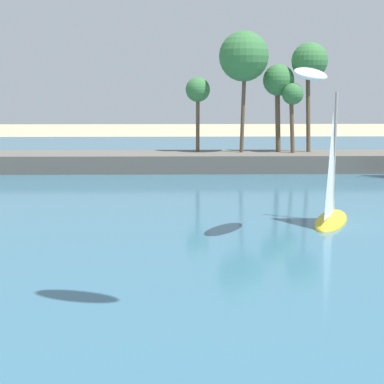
# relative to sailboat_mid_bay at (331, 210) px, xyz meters

# --- Properties ---
(sea) EXTENTS (220.00, 88.02, 0.06)m
(sea) POSITION_rel_sailboat_mid_bay_xyz_m (-11.76, 20.03, -0.81)
(sea) COLOR #386B84
(sea) RESTS_ON ground
(palm_headland) EXTENTS (106.62, 6.00, 13.74)m
(palm_headland) POSITION_rel_sailboat_mid_bay_xyz_m (-11.43, 24.20, 2.58)
(palm_headland) COLOR #605B54
(palm_headland) RESTS_ON ground
(sailboat_mid_bay) EXTENTS (3.98, 6.22, 8.69)m
(sailboat_mid_bay) POSITION_rel_sailboat_mid_bay_xyz_m (0.00, 0.00, 0.00)
(sailboat_mid_bay) COLOR yellow
(sailboat_mid_bay) RESTS_ON sea
(kite_aloft_low_near_shore) EXTENTS (3.31, 4.12, 1.03)m
(kite_aloft_low_near_shore) POSITION_rel_sailboat_mid_bay_xyz_m (-2.37, -4.07, 8.30)
(kite_aloft_low_near_shore) COLOR white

